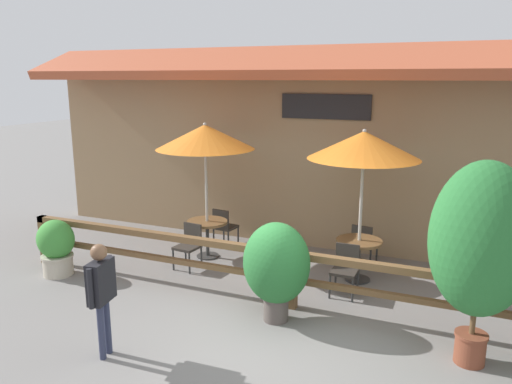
{
  "coord_description": "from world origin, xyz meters",
  "views": [
    {
      "loc": [
        2.32,
        -5.91,
        3.57
      ],
      "look_at": [
        -0.8,
        1.47,
        1.73
      ],
      "focal_mm": 35.0,
      "sensor_mm": 36.0,
      "label": 1
    }
  ],
  "objects": [
    {
      "name": "patio_umbrella_middle",
      "position": [
        0.73,
        2.56,
        2.45
      ],
      "size": [
        1.93,
        1.93,
        2.73
      ],
      "color": "#B7B2A8",
      "rests_on": "ground"
    },
    {
      "name": "chair_middle_streetside",
      "position": [
        0.65,
        1.88,
        0.48
      ],
      "size": [
        0.42,
        0.42,
        0.86
      ],
      "rotation": [
        0.0,
        0.0,
        -0.01
      ],
      "color": "#332D28",
      "rests_on": "ground"
    },
    {
      "name": "potted_plant_entrance_palm",
      "position": [
        -0.09,
        0.57,
        0.87
      ],
      "size": [
        1.0,
        0.9,
        1.52
      ],
      "color": "#564C47",
      "rests_on": "ground"
    },
    {
      "name": "chair_near_wallside",
      "position": [
        -2.3,
        3.25,
        0.48
      ],
      "size": [
        0.47,
        0.47,
        0.86
      ],
      "rotation": [
        0.0,
        0.0,
        3.0
      ],
      "color": "#332D28",
      "rests_on": "ground"
    },
    {
      "name": "dining_table_near",
      "position": [
        -2.34,
        2.58,
        0.6
      ],
      "size": [
        0.82,
        0.82,
        0.76
      ],
      "color": "brown",
      "rests_on": "ground"
    },
    {
      "name": "building_facade",
      "position": [
        -0.0,
        4.1,
        2.16
      ],
      "size": [
        14.28,
        1.49,
        4.23
      ],
      "color": "#997A56",
      "rests_on": "ground"
    },
    {
      "name": "patio_railing",
      "position": [
        0.0,
        1.05,
        0.7
      ],
      "size": [
        10.4,
        0.14,
        0.95
      ],
      "color": "brown",
      "rests_on": "ground"
    },
    {
      "name": "potted_plant_broad_leaf",
      "position": [
        -4.43,
        0.65,
        0.56
      ],
      "size": [
        0.7,
        0.63,
        1.05
      ],
      "color": "#B7AD99",
      "rests_on": "ground"
    },
    {
      "name": "patio_umbrella_near",
      "position": [
        -2.34,
        2.58,
        2.45
      ],
      "size": [
        1.93,
        1.93,
        2.73
      ],
      "color": "#B7B2A8",
      "rests_on": "ground"
    },
    {
      "name": "potted_plant_corner_fern",
      "position": [
        2.6,
        0.45,
        1.62
      ],
      "size": [
        1.24,
        1.12,
        2.63
      ],
      "color": "brown",
      "rests_on": "ground"
    },
    {
      "name": "pedestrian",
      "position": [
        -1.8,
        -1.23,
        0.99
      ],
      "size": [
        0.25,
        0.54,
        1.54
      ],
      "rotation": [
        0.0,
        0.0,
        -1.42
      ],
      "color": "#2D334C",
      "rests_on": "ground"
    },
    {
      "name": "ground_plane",
      "position": [
        0.0,
        0.0,
        0.0
      ],
      "size": [
        60.0,
        60.0,
        0.0
      ],
      "primitive_type": "plane",
      "color": "slate"
    },
    {
      "name": "dining_table_middle",
      "position": [
        0.73,
        2.56,
        0.6
      ],
      "size": [
        0.82,
        0.82,
        0.76
      ],
      "color": "brown",
      "rests_on": "ground"
    },
    {
      "name": "chair_near_streetside",
      "position": [
        -2.37,
        1.91,
        0.48
      ],
      "size": [
        0.47,
        0.47,
        0.86
      ],
      "rotation": [
        0.0,
        0.0,
        -0.12
      ],
      "color": "#332D28",
      "rests_on": "ground"
    },
    {
      "name": "chair_middle_wallside",
      "position": [
        0.68,
        3.25,
        0.48
      ],
      "size": [
        0.48,
        0.48,
        0.86
      ],
      "rotation": [
        0.0,
        0.0,
        3.0
      ],
      "color": "#332D28",
      "rests_on": "ground"
    }
  ]
}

